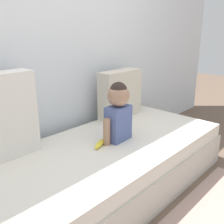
{
  "coord_description": "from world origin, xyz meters",
  "views": [
    {
      "loc": [
        -1.31,
        -1.28,
        1.25
      ],
      "look_at": [
        0.07,
        0.0,
        0.65
      ],
      "focal_mm": 41.86,
      "sensor_mm": 36.0,
      "label": 1
    }
  ],
  "objects_px": {
    "throw_pillow_left": "(2,117)",
    "banana": "(100,144)",
    "throw_pillow_right": "(120,94)",
    "couch": "(106,168)",
    "toddler": "(118,110)"
  },
  "relations": [
    {
      "from": "throw_pillow_left",
      "to": "banana",
      "type": "distance_m",
      "value": 0.71
    },
    {
      "from": "throw_pillow_left",
      "to": "throw_pillow_right",
      "type": "bearing_deg",
      "value": 0.0
    },
    {
      "from": "couch",
      "to": "banana",
      "type": "relative_size",
      "value": 12.81
    },
    {
      "from": "toddler",
      "to": "couch",
      "type": "bearing_deg",
      "value": -179.4
    },
    {
      "from": "couch",
      "to": "banana",
      "type": "bearing_deg",
      "value": 159.1
    },
    {
      "from": "throw_pillow_right",
      "to": "toddler",
      "type": "distance_m",
      "value": 0.59
    },
    {
      "from": "throw_pillow_right",
      "to": "banana",
      "type": "relative_size",
      "value": 2.83
    },
    {
      "from": "throw_pillow_right",
      "to": "throw_pillow_left",
      "type": "bearing_deg",
      "value": 180.0
    },
    {
      "from": "banana",
      "to": "throw_pillow_right",
      "type": "bearing_deg",
      "value": 29.15
    },
    {
      "from": "banana",
      "to": "couch",
      "type": "bearing_deg",
      "value": -20.9
    },
    {
      "from": "throw_pillow_left",
      "to": "throw_pillow_right",
      "type": "distance_m",
      "value": 1.2
    },
    {
      "from": "couch",
      "to": "banana",
      "type": "distance_m",
      "value": 0.23
    },
    {
      "from": "toddler",
      "to": "throw_pillow_right",
      "type": "bearing_deg",
      "value": 39.58
    },
    {
      "from": "throw_pillow_left",
      "to": "banana",
      "type": "relative_size",
      "value": 3.44
    },
    {
      "from": "throw_pillow_right",
      "to": "toddler",
      "type": "xyz_separation_m",
      "value": [
        -0.45,
        -0.38,
        0.02
      ]
    }
  ]
}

